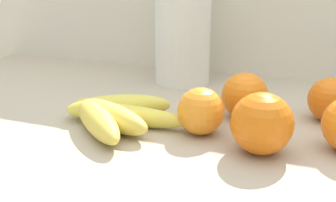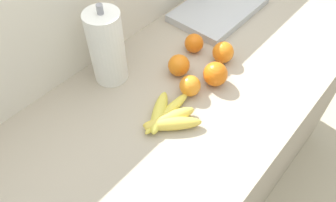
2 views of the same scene
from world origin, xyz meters
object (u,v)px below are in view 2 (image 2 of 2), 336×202
Objects in this scene: orange_back_left at (179,65)px; sink_basin at (218,8)px; orange_back_right at (194,43)px; orange_front at (190,86)px; banana_bunch at (167,117)px; orange_center at (215,74)px; paper_towel_roll at (107,47)px; orange_right at (224,53)px.

orange_back_left is 0.19× the size of sink_basin.
orange_back_right is at bearing -163.98° from sink_basin.
orange_front is at bearing -145.65° from orange_back_right.
sink_basin is at bearing 20.55° from banana_bunch.
orange_center is at bearing -146.63° from sink_basin.
banana_bunch is at bearing -150.03° from orange_back_left.
orange_center is at bearing -20.44° from orange_front.
sink_basin is (0.40, 0.11, -0.02)m from orange_back_left.
orange_back_right is 0.25× the size of paper_towel_roll.
banana_bunch is 2.52× the size of orange_center.
orange_back_right is at bearing 61.08° from orange_center.
banana_bunch is 0.35m from orange_back_right.
sink_basin reaches higher than orange_right.
banana_bunch is 0.73× the size of paper_towel_roll.
orange_front is at bearing -155.98° from sink_basin.
paper_towel_roll is 0.71× the size of sink_basin.
banana_bunch is at bearing -155.81° from orange_back_right.
paper_towel_roll reaches higher than banana_bunch.
orange_back_right is 0.18× the size of sink_basin.
orange_back_right is at bearing 14.99° from orange_back_left.
paper_towel_roll is (-0.29, 0.13, 0.09)m from orange_back_right.
orange_back_left is 0.13m from orange_center.
orange_back_left is at bearing -45.98° from paper_towel_roll.
orange_right is at bearing -27.85° from orange_back_left.
orange_front is 0.22m from orange_back_right.
orange_front is at bearing 8.17° from banana_bunch.
orange_front and orange_back_right have the same top height.
orange_back_right is at bearing 24.19° from banana_bunch.
sink_basin is (0.45, 0.20, -0.02)m from orange_front.
orange_front is at bearing 159.56° from orange_center.
orange_right reaches higher than orange_front.
orange_back_left is at bearing 152.15° from orange_right.
banana_bunch is 2.73× the size of orange_right.
banana_bunch is at bearing -175.78° from orange_right.
paper_towel_roll is (0.02, 0.28, 0.11)m from banana_bunch.
orange_back_right is (-0.02, 0.12, -0.00)m from orange_right.
orange_back_right is (0.18, 0.12, 0.00)m from orange_front.
orange_right is 0.93× the size of orange_center.
orange_back_left is 0.99× the size of orange_right.
orange_right is at bearing 1.53° from orange_front.
paper_towel_roll is at bearing 174.29° from sink_basin.
orange_center is (0.04, -0.12, 0.00)m from orange_back_left.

